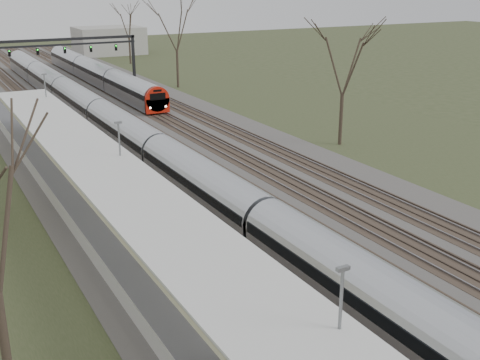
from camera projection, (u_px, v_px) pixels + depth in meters
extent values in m
cube|color=#474442|center=(133.00, 131.00, 55.96)|extent=(24.00, 160.00, 0.10)
cube|color=#4C3828|center=(68.00, 138.00, 53.23)|extent=(2.60, 160.00, 0.06)
cube|color=gray|center=(60.00, 139.00, 52.88)|extent=(0.07, 160.00, 0.12)
cube|color=gray|center=(76.00, 137.00, 53.53)|extent=(0.07, 160.00, 0.12)
cube|color=#4C3828|center=(107.00, 134.00, 54.81)|extent=(2.60, 160.00, 0.06)
cube|color=gray|center=(99.00, 134.00, 54.47)|extent=(0.07, 160.00, 0.12)
cube|color=gray|center=(114.00, 132.00, 55.12)|extent=(0.07, 160.00, 0.12)
cube|color=#4C3828|center=(143.00, 129.00, 56.40)|extent=(2.60, 160.00, 0.06)
cube|color=gray|center=(136.00, 130.00, 56.05)|extent=(0.07, 160.00, 0.12)
cube|color=gray|center=(150.00, 128.00, 56.70)|extent=(0.07, 160.00, 0.12)
cube|color=#4C3828|center=(178.00, 125.00, 57.98)|extent=(2.60, 160.00, 0.06)
cube|color=gray|center=(171.00, 125.00, 57.63)|extent=(0.07, 160.00, 0.12)
cube|color=gray|center=(185.00, 124.00, 58.28)|extent=(0.07, 160.00, 0.12)
cube|color=#4C3828|center=(210.00, 121.00, 59.56)|extent=(2.60, 160.00, 0.06)
cube|color=gray|center=(204.00, 121.00, 59.22)|extent=(0.07, 160.00, 0.12)
cube|color=gray|center=(217.00, 120.00, 59.86)|extent=(0.07, 160.00, 0.12)
cube|color=#9E9B93|center=(85.00, 201.00, 37.14)|extent=(3.50, 69.00, 1.00)
cylinder|color=slate|center=(232.00, 323.00, 20.26)|extent=(0.14, 0.14, 3.00)
cylinder|color=slate|center=(149.00, 238.00, 26.92)|extent=(0.14, 0.14, 3.00)
cylinder|color=slate|center=(99.00, 186.00, 33.59)|extent=(0.14, 0.14, 3.00)
cylinder|color=slate|center=(65.00, 152.00, 40.25)|extent=(0.14, 0.14, 3.00)
cylinder|color=slate|center=(41.00, 127.00, 46.92)|extent=(0.14, 0.14, 3.00)
cube|color=silver|center=(102.00, 164.00, 32.26)|extent=(4.10, 50.00, 0.12)
cube|color=beige|center=(102.00, 167.00, 32.32)|extent=(4.10, 50.00, 0.25)
cube|color=black|center=(133.00, 57.00, 84.76)|extent=(0.35, 0.35, 6.00)
cube|color=black|center=(58.00, 40.00, 79.20)|extent=(21.00, 0.35, 0.35)
cube|color=black|center=(58.00, 45.00, 79.43)|extent=(21.00, 0.25, 0.25)
cube|color=black|center=(9.00, 53.00, 76.66)|extent=(0.32, 0.22, 0.85)
sphere|color=#0CFF19|center=(9.00, 51.00, 76.46)|extent=(0.16, 0.16, 0.16)
cube|color=black|center=(38.00, 52.00, 78.24)|extent=(0.32, 0.22, 0.85)
sphere|color=#0CFF19|center=(38.00, 50.00, 78.04)|extent=(0.16, 0.16, 0.16)
cube|color=black|center=(65.00, 50.00, 79.82)|extent=(0.32, 0.22, 0.85)
sphere|color=#0CFF19|center=(65.00, 48.00, 79.63)|extent=(0.16, 0.16, 0.16)
cube|color=black|center=(91.00, 49.00, 81.41)|extent=(0.32, 0.22, 0.85)
sphere|color=#0CFF19|center=(91.00, 47.00, 81.21)|extent=(0.16, 0.16, 0.16)
cube|color=black|center=(116.00, 47.00, 82.99)|extent=(0.32, 0.22, 0.85)
sphere|color=#0CFF19|center=(116.00, 46.00, 82.79)|extent=(0.16, 0.16, 0.16)
cylinder|color=#2D231C|center=(7.00, 357.00, 18.86)|extent=(0.30, 0.30, 4.50)
cylinder|color=#2D231C|center=(341.00, 119.00, 50.76)|extent=(0.30, 0.30, 4.50)
cube|color=#AFB2B9|center=(101.00, 119.00, 55.87)|extent=(2.55, 90.00, 1.60)
cylinder|color=#AFB2B9|center=(100.00, 112.00, 55.67)|extent=(2.60, 89.70, 2.60)
cube|color=black|center=(100.00, 111.00, 55.64)|extent=(2.62, 89.40, 0.55)
cube|color=black|center=(102.00, 129.00, 56.17)|extent=(1.80, 89.00, 0.35)
cube|color=#AFB2B9|center=(97.00, 76.00, 80.78)|extent=(2.55, 45.00, 1.60)
cylinder|color=#AFB2B9|center=(97.00, 71.00, 80.57)|extent=(2.60, 44.70, 2.60)
cube|color=black|center=(97.00, 70.00, 80.54)|extent=(2.62, 44.40, 0.55)
cube|color=red|center=(157.00, 106.00, 62.13)|extent=(2.55, 0.50, 1.50)
cylinder|color=red|center=(157.00, 99.00, 61.95)|extent=(2.60, 0.60, 2.60)
cube|color=black|center=(158.00, 96.00, 61.63)|extent=(1.70, 0.12, 0.70)
sphere|color=white|center=(150.00, 108.00, 61.61)|extent=(0.22, 0.22, 0.22)
sphere|color=white|center=(166.00, 106.00, 62.38)|extent=(0.22, 0.22, 0.22)
cube|color=black|center=(97.00, 83.00, 81.08)|extent=(1.80, 44.00, 0.35)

